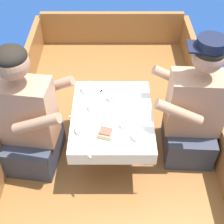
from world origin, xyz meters
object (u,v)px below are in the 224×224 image
coffee_cup_port (138,134)px  tin_can (112,97)px  person_starboard (193,113)px  person_port (28,120)px  sandwich (106,133)px  coffee_cup_starboard (125,122)px

coffee_cup_port → tin_can: 0.42m
person_starboard → tin_can: 0.61m
person_starboard → tin_can: (-0.59, 0.13, 0.04)m
person_port → sandwich: person_port is taller
sandwich → coffee_cup_starboard: (0.13, 0.10, -0.00)m
sandwich → coffee_cup_port: sandwich is taller
sandwich → tin_can: size_ratio=1.72×
person_starboard → tin_can: bearing=-9.8°
person_port → sandwich: size_ratio=8.85×
person_starboard → coffee_cup_port: person_starboard is taller
coffee_cup_starboard → tin_can: bearing=108.9°
person_port → coffee_cup_port: (0.76, -0.16, 0.03)m
person_starboard → coffee_cup_port: bearing=33.3°
person_starboard → sandwich: (-0.63, -0.24, 0.04)m
person_port → tin_can: bearing=28.1°
person_starboard → coffee_cup_starboard: person_starboard is taller
person_port → person_starboard: bearing=11.8°
person_starboard → coffee_cup_port: 0.49m
sandwich → tin_can: (0.04, 0.37, -0.00)m
coffee_cup_starboard → person_starboard: bearing=15.1°
person_starboard → sandwich: person_starboard is taller
person_starboard → person_port: bearing=7.1°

